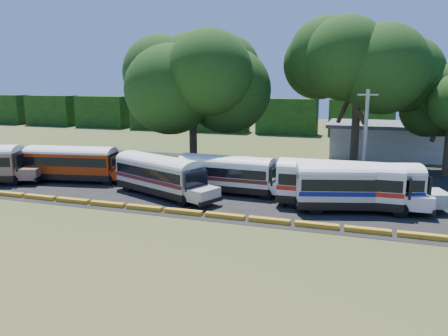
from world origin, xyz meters
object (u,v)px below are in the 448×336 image
(bus_red, at_px, (74,161))
(bus_white_red, at_px, (342,182))
(bus_cream_west, at_px, (160,173))
(tree_west, at_px, (192,76))

(bus_red, xyz_separation_m, bus_white_red, (23.39, -1.11, 0.11))
(bus_red, height_order, bus_white_red, bus_white_red)
(bus_red, xyz_separation_m, bus_cream_west, (9.57, -1.95, -0.04))
(bus_white_red, bearing_deg, tree_west, 145.58)
(bus_red, relative_size, tree_west, 0.73)
(tree_west, bearing_deg, bus_white_red, -33.48)
(bus_cream_west, relative_size, bus_white_red, 0.94)
(bus_cream_west, bearing_deg, bus_red, -168.39)
(bus_red, height_order, bus_cream_west, bus_red)
(bus_red, distance_m, bus_white_red, 23.42)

